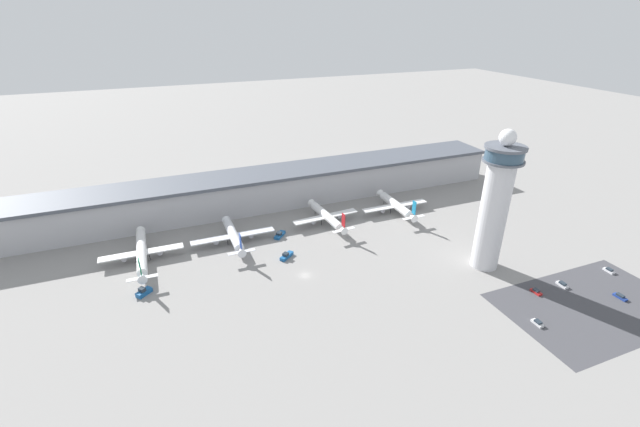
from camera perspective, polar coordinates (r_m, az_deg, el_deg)
The scene contains 16 objects.
ground_plane at distance 167.90m, azimuth -2.02°, elevation -8.23°, with size 1000.00×1000.00×0.00m, color gray.
terminal_building at distance 223.39m, azimuth -8.21°, elevation 3.15°, with size 267.61×25.00×18.18m.
control_tower at distance 173.84m, azimuth 22.33°, elevation 1.38°, with size 14.75×14.75×55.74m.
parking_lot_surface at distance 179.51m, azimuth 32.57°, elevation -10.35°, with size 64.00×40.00×0.01m, color #424247.
airplane_gate_alpha at distance 188.55m, azimuth -22.70°, elevation -4.83°, with size 32.74×42.03×12.58m.
airplane_gate_bravo at distance 191.00m, azimuth -11.47°, elevation -2.91°, with size 36.72×33.58×12.45m.
airplane_gate_charlie at distance 203.87m, azimuth 0.87°, elevation -0.36°, with size 33.18×35.41×12.43m.
airplane_gate_delta at distance 219.18m, azimuth 10.07°, elevation 1.09°, with size 35.34×34.03×12.76m.
service_truck_catering at distance 169.39m, azimuth -22.45°, elevation -9.65°, with size 6.04×5.63×3.16m.
service_truck_fuel at distance 195.25m, azimuth -5.39°, elevation -2.85°, with size 6.74×7.13×2.42m.
service_truck_baggage at distance 178.91m, azimuth -4.49°, elevation -5.65°, with size 7.00×6.29×2.52m.
car_maroon_suv at distance 189.10m, azimuth 35.13°, elevation -9.06°, with size 1.76×4.66×1.44m.
car_green_van at distance 176.58m, azimuth 26.87°, elevation -9.27°, with size 1.82×4.16×1.47m.
car_white_wagon at distance 161.07m, azimuth 27.01°, elevation -12.87°, with size 1.83×4.11×1.48m.
car_red_hatchback at distance 185.16m, azimuth 29.58°, elevation -8.24°, with size 1.90×4.56×1.57m.
car_silver_sedan at distance 204.18m, azimuth 34.10°, elevation -6.31°, with size 1.86×4.22×1.50m.
Camera 1 is at (-46.38, -131.72, 93.21)m, focal length 24.00 mm.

